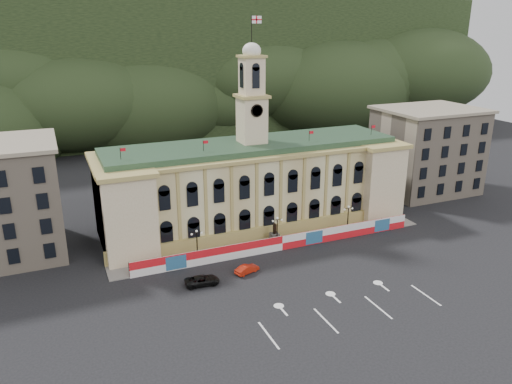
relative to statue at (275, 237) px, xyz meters
name	(u,v)px	position (x,y,z in m)	size (l,w,h in m)	color
ground	(329,292)	(0.00, -18.00, -1.19)	(260.00, 260.00, 0.00)	black
lane_markings	(348,310)	(0.00, -23.00, -1.18)	(26.00, 10.00, 0.02)	white
hill_ridge	(146,74)	(0.03, 103.99, 18.30)	(230.00, 80.00, 64.00)	black
city_hall	(253,184)	(0.00, 9.63, 6.66)	(56.20, 17.60, 37.10)	beige
side_building_right	(427,150)	(43.00, 12.93, 8.14)	(21.00, 17.00, 18.60)	tan
hoarding_fence	(282,243)	(0.06, -2.93, 0.06)	(50.00, 0.44, 2.50)	red
pavement	(275,243)	(0.00, -0.25, -1.11)	(56.00, 5.50, 0.16)	slate
statue	(275,237)	(0.00, 0.00, 0.00)	(1.40, 1.40, 3.72)	#595651
lamp_left	(197,242)	(-14.00, -1.00, 1.89)	(1.96, 0.44, 5.15)	black
lamp_center	(277,229)	(0.00, -1.00, 1.89)	(1.96, 0.44, 5.15)	black
lamp_right	(348,217)	(14.00, -1.00, 1.89)	(1.96, 0.44, 5.15)	black
red_sedan	(247,269)	(-8.43, -8.23, -0.54)	(4.16, 2.55, 1.30)	#AC1D0C
black_suv	(202,280)	(-15.72, -9.06, -0.49)	(5.19, 2.75, 1.39)	black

